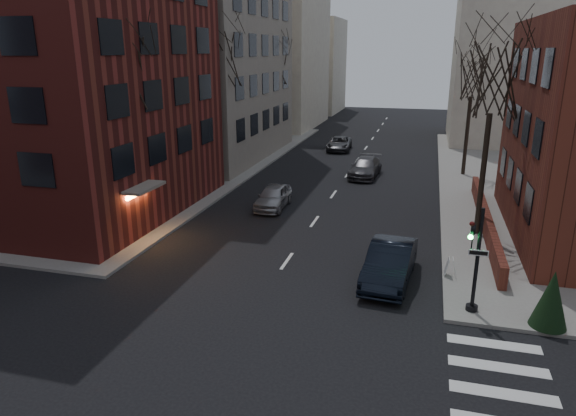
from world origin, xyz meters
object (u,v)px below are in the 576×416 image
object	(u,v)px
tree_right_a	(494,81)
parked_sedan	(390,263)
tree_left_a	(128,71)
tree_left_c	(276,65)
tree_left_b	(220,58)
tree_right_b	(473,76)
car_lane_far	(339,144)
car_lane_silver	(273,197)
sandwich_board	(451,267)
streetlamp_near	(208,132)
streetlamp_far	(288,103)
evergreen_shrub	(551,299)
traffic_signal	(475,267)
car_lane_gray	(365,167)

from	to	relation	value
tree_right_a	parked_sedan	size ratio (longest dim) A/B	1.92
tree_left_a	tree_left_c	xyz separation A→B (m)	(0.00, 26.00, -0.44)
tree_left_b	tree_left_a	bearing A→B (deg)	-90.00
tree_left_a	tree_right_b	bearing A→B (deg)	45.64
tree_left_a	parked_sedan	size ratio (longest dim) A/B	2.03
tree_right_a	car_lane_far	bearing A→B (deg)	116.95
parked_sedan	tree_right_a	bearing A→B (deg)	64.37
tree_left_a	tree_left_b	world-z (taller)	tree_left_b
tree_left_b	car_lane_silver	size ratio (longest dim) A/B	2.57
tree_left_b	sandwich_board	xyz separation A→B (m)	(16.10, -14.00, -8.36)
tree_right_a	streetlamp_near	xyz separation A→B (m)	(-17.00, 4.00, -3.79)
tree_right_a	car_lane_silver	xyz separation A→B (m)	(-11.87, 1.95, -7.31)
tree_left_a	streetlamp_far	bearing A→B (deg)	88.77
tree_right_b	evergreen_shrub	bearing A→B (deg)	-85.86
tree_left_a	parked_sedan	xyz separation A→B (m)	(13.59, -2.93, -7.64)
traffic_signal	car_lane_gray	size ratio (longest dim) A/B	0.80
tree_left_a	streetlamp_far	distance (m)	28.32
sandwich_board	tree_left_a	bearing A→B (deg)	171.02
streetlamp_near	streetlamp_far	size ratio (longest dim) A/B	1.00
tree_left_c	evergreen_shrub	distance (m)	37.57
car_lane_far	tree_left_c	bearing A→B (deg)	176.57
evergreen_shrub	traffic_signal	bearing A→B (deg)	169.07
tree_left_c	tree_right_a	distance (m)	28.17
tree_right_a	evergreen_shrub	distance (m)	11.82
tree_left_b	car_lane_silver	distance (m)	11.69
tree_right_b	streetlamp_far	bearing A→B (deg)	149.53
car_lane_silver	car_lane_far	xyz separation A→B (m)	(0.67, 20.08, -0.06)
traffic_signal	tree_left_a	world-z (taller)	tree_left_a
streetlamp_far	car_lane_silver	distance (m)	22.91
tree_left_c	streetlamp_far	distance (m)	4.33
tree_left_a	car_lane_far	size ratio (longest dim) A/B	2.17
traffic_signal	tree_right_b	bearing A→B (deg)	87.85
traffic_signal	car_lane_far	world-z (taller)	traffic_signal
tree_left_c	tree_right_b	distance (m)	19.34
tree_right_a	streetlamp_far	distance (m)	29.65
tree_left_a	car_lane_gray	size ratio (longest dim) A/B	2.05
parked_sedan	streetlamp_far	bearing A→B (deg)	117.22
traffic_signal	streetlamp_far	world-z (taller)	streetlamp_far
traffic_signal	car_lane_silver	bearing A→B (deg)	135.13
tree_left_b	car_lane_far	size ratio (longest dim) A/B	2.29
tree_left_a	tree_right_b	xyz separation A→B (m)	(17.60, 18.00, -0.88)
streetlamp_far	car_lane_gray	world-z (taller)	streetlamp_far
traffic_signal	tree_left_b	bearing A→B (deg)	134.54
streetlamp_near	streetlamp_far	distance (m)	20.00
tree_left_c	sandwich_board	distance (m)	33.15
traffic_signal	car_lane_gray	xyz separation A→B (m)	(-6.51, 20.74, -1.18)
parked_sedan	car_lane_silver	world-z (taller)	parked_sedan
car_lane_far	sandwich_board	size ratio (longest dim) A/B	5.89
tree_left_b	tree_left_c	xyz separation A→B (m)	(0.00, 14.00, -0.88)
tree_left_b	parked_sedan	bearing A→B (deg)	-47.71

